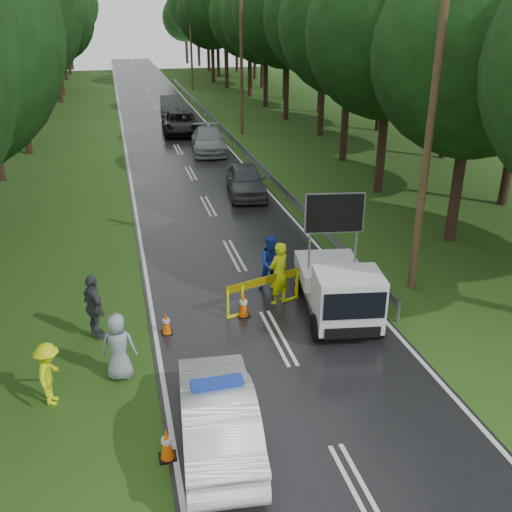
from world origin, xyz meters
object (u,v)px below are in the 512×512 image
object	(u,v)px
barrier	(264,285)
queue_car_second	(209,140)
work_truck	(339,288)
queue_car_first	(246,180)
queue_car_fourth	(170,104)
queue_car_third	(180,123)
officer	(279,273)
civilian	(272,263)
police_sedan	(218,414)

from	to	relation	value
barrier	queue_car_second	world-z (taller)	queue_car_second
work_truck	queue_car_first	xyz separation A→B (m)	(0.05, 12.63, -0.20)
queue_car_first	queue_car_fourth	xyz separation A→B (m)	(-1.14, 25.41, 0.00)
work_truck	queue_car_third	bearing A→B (deg)	101.54
work_truck	officer	size ratio (longest dim) A/B	2.27
queue_car_first	queue_car_fourth	distance (m)	25.43
barrier	officer	size ratio (longest dim) A/B	1.22
work_truck	civilian	bearing A→B (deg)	131.29
barrier	queue_car_third	distance (m)	27.64
police_sedan	work_truck	size ratio (longest dim) A/B	0.97
barrier	civilian	xyz separation A→B (m)	(0.61, 1.25, 0.13)
queue_car_second	queue_car_fourth	xyz separation A→B (m)	(-0.89, 15.79, 0.00)
queue_car_first	work_truck	bearing A→B (deg)	-83.70
barrier	queue_car_third	size ratio (longest dim) A/B	0.45
queue_car_first	queue_car_third	size ratio (longest dim) A/B	0.80
civilian	queue_car_third	bearing A→B (deg)	90.07
police_sedan	officer	world-z (taller)	officer
barrier	civilian	bearing A→B (deg)	46.49
work_truck	queue_car_fourth	xyz separation A→B (m)	(-1.09, 38.03, -0.19)
civilian	queue_car_third	size ratio (longest dim) A/B	0.34
civilian	queue_car_fourth	distance (m)	35.77
officer	queue_car_third	distance (m)	27.38
queue_car_first	barrier	bearing A→B (deg)	-93.72
queue_car_fourth	work_truck	bearing A→B (deg)	-83.35
officer	civilian	distance (m)	1.01
civilian	barrier	bearing A→B (deg)	-115.71
officer	queue_car_second	xyz separation A→B (m)	(1.30, 20.98, -0.27)
queue_car_second	queue_car_third	distance (m)	6.49
police_sedan	officer	bearing A→B (deg)	-112.56
police_sedan	queue_car_first	world-z (taller)	police_sedan
civilian	police_sedan	bearing A→B (deg)	-113.75
barrier	police_sedan	bearing A→B (deg)	-131.09
queue_car_first	queue_car_fourth	size ratio (longest dim) A/B	0.96
queue_car_third	civilian	bearing A→B (deg)	-87.53
work_truck	queue_car_first	bearing A→B (deg)	98.73
work_truck	queue_car_fourth	bearing A→B (deg)	100.62
queue_car_third	officer	bearing A→B (deg)	-87.66
queue_car_first	queue_car_third	world-z (taller)	queue_car_third
police_sedan	queue_car_first	distance (m)	17.72
work_truck	queue_car_first	distance (m)	12.63
civilian	queue_car_first	bearing A→B (deg)	82.22
police_sedan	queue_car_second	distance (m)	27.09
police_sedan	queue_car_second	bearing A→B (deg)	-94.40
officer	civilian	size ratio (longest dim) A/B	1.09
barrier	queue_car_fourth	size ratio (longest dim) A/B	0.54
officer	barrier	bearing A→B (deg)	-4.40
queue_car_second	queue_car_fourth	distance (m)	15.81
work_truck	queue_car_second	bearing A→B (deg)	99.49
police_sedan	queue_car_third	distance (m)	33.30
police_sedan	queue_car_second	world-z (taller)	police_sedan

